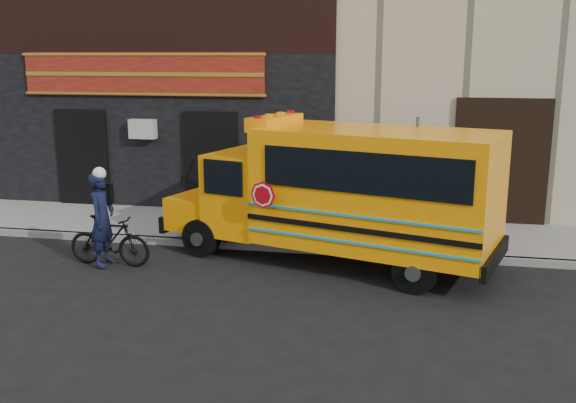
% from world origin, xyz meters
% --- Properties ---
extents(ground, '(120.00, 120.00, 0.00)m').
position_xyz_m(ground, '(0.00, 0.00, 0.00)').
color(ground, black).
rests_on(ground, ground).
extents(curb, '(40.00, 0.20, 0.15)m').
position_xyz_m(curb, '(0.00, 2.60, 0.07)').
color(curb, gray).
rests_on(curb, ground).
extents(sidewalk, '(40.00, 3.00, 0.15)m').
position_xyz_m(sidewalk, '(0.00, 4.10, 0.07)').
color(sidewalk, gray).
rests_on(sidewalk, ground).
extents(school_bus, '(7.22, 4.01, 2.92)m').
position_xyz_m(school_bus, '(0.64, 2.04, 1.51)').
color(school_bus, black).
rests_on(school_bus, ground).
extents(sign_pole, '(0.06, 0.26, 2.94)m').
position_xyz_m(sign_pole, '(2.00, 2.48, 1.63)').
color(sign_pole, '#48504A').
rests_on(sign_pole, ground).
extents(bicycle, '(1.72, 0.52, 1.03)m').
position_xyz_m(bicycle, '(-3.94, 1.00, 0.51)').
color(bicycle, black).
rests_on(bicycle, ground).
extents(cyclist, '(0.45, 0.68, 1.86)m').
position_xyz_m(cyclist, '(-4.01, 0.91, 0.93)').
color(cyclist, black).
rests_on(cyclist, ground).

